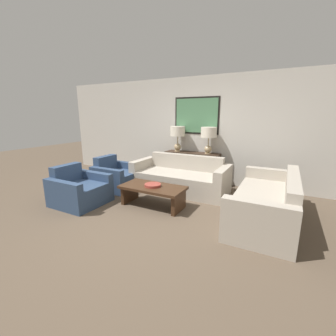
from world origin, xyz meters
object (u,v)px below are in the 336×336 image
(table_lamp_left, at_px, (178,134))
(couch_by_back_wall, at_px, (180,179))
(armchair_near_camera, at_px, (79,190))
(coffee_table, at_px, (153,191))
(couch_by_side, at_px, (267,203))
(armchair_near_back_wall, at_px, (117,177))
(decorative_bowl, at_px, (153,185))
(table_lamp_right, at_px, (209,135))
(console_table, at_px, (192,168))

(table_lamp_left, distance_m, couch_by_back_wall, 1.27)
(armchair_near_camera, bearing_deg, coffee_table, 22.31)
(table_lamp_left, relative_size, couch_by_side, 0.29)
(coffee_table, distance_m, armchair_near_back_wall, 1.47)
(decorative_bowl, bearing_deg, table_lamp_left, 100.65)
(decorative_bowl, bearing_deg, couch_by_back_wall, 86.19)
(couch_by_back_wall, relative_size, coffee_table, 1.78)
(table_lamp_right, height_order, armchair_near_back_wall, table_lamp_right)
(console_table, distance_m, armchair_near_camera, 2.76)
(console_table, bearing_deg, couch_by_back_wall, -90.00)
(console_table, height_order, coffee_table, console_table)
(console_table, height_order, armchair_near_camera, console_table)
(console_table, distance_m, couch_by_side, 2.36)
(table_lamp_right, bearing_deg, armchair_near_camera, -128.09)
(console_table, xyz_separation_m, table_lamp_left, (-0.41, 0.00, 0.85))
(table_lamp_left, height_order, table_lamp_right, same)
(couch_by_back_wall, height_order, couch_by_side, same)
(table_lamp_left, relative_size, couch_by_back_wall, 0.29)
(armchair_near_camera, bearing_deg, armchair_near_back_wall, 90.00)
(console_table, distance_m, table_lamp_right, 0.95)
(couch_by_back_wall, bearing_deg, table_lamp_right, 60.03)
(decorative_bowl, relative_size, armchair_near_camera, 0.34)
(couch_by_back_wall, distance_m, coffee_table, 1.09)
(couch_by_back_wall, xyz_separation_m, armchair_near_back_wall, (-1.44, -0.53, -0.02))
(armchair_near_back_wall, bearing_deg, table_lamp_left, 50.50)
(table_lamp_left, xyz_separation_m, decorative_bowl, (0.34, -1.80, -0.83))
(couch_by_side, bearing_deg, armchair_near_back_wall, 177.48)
(table_lamp_left, height_order, decorative_bowl, table_lamp_left)
(console_table, xyz_separation_m, table_lamp_right, (0.41, 0.00, 0.85))
(armchair_near_camera, bearing_deg, couch_by_back_wall, 48.85)
(couch_by_back_wall, bearing_deg, table_lamp_left, 119.97)
(armchair_near_back_wall, bearing_deg, console_table, 40.86)
(console_table, xyz_separation_m, armchair_near_camera, (-1.44, -2.36, -0.13))
(coffee_table, bearing_deg, couch_by_side, 11.69)
(table_lamp_left, bearing_deg, coffee_table, -79.44)
(couch_by_side, height_order, coffee_table, couch_by_side)
(table_lamp_right, bearing_deg, decorative_bowl, -105.03)
(table_lamp_left, bearing_deg, couch_by_side, -30.92)
(couch_by_back_wall, bearing_deg, armchair_near_camera, -131.15)
(table_lamp_right, xyz_separation_m, couch_by_back_wall, (-0.41, -0.71, -0.97))
(couch_by_back_wall, bearing_deg, console_table, 90.00)
(table_lamp_right, relative_size, coffee_table, 0.52)
(console_table, bearing_deg, decorative_bowl, -92.31)
(armchair_near_back_wall, bearing_deg, armchair_near_camera, -90.00)
(couch_by_back_wall, height_order, armchair_near_back_wall, couch_by_back_wall)
(console_table, bearing_deg, armchair_near_camera, -121.34)
(table_lamp_right, bearing_deg, couch_by_back_wall, -119.97)
(table_lamp_left, distance_m, coffee_table, 2.06)
(couch_by_back_wall, distance_m, armchair_near_camera, 2.18)
(table_lamp_right, height_order, couch_by_side, table_lamp_right)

